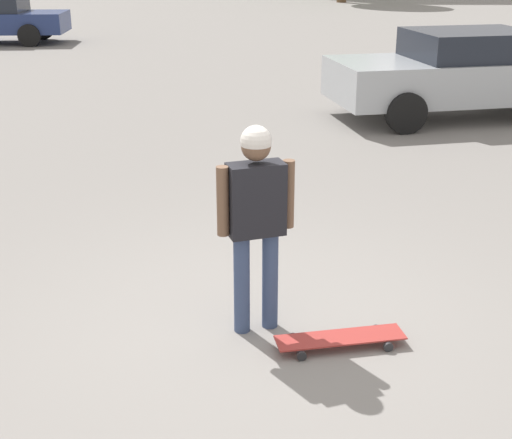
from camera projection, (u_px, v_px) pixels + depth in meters
ground_plane at (256, 328)px, 5.54m from camera, size 220.00×220.00×0.00m
person at (256, 208)px, 5.18m from camera, size 0.56×0.33×1.61m
skateboard at (340, 338)px, 5.26m from camera, size 0.99×0.43×0.08m
car_parked_near at (463, 72)px, 12.12m from camera, size 4.73×2.77×1.46m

